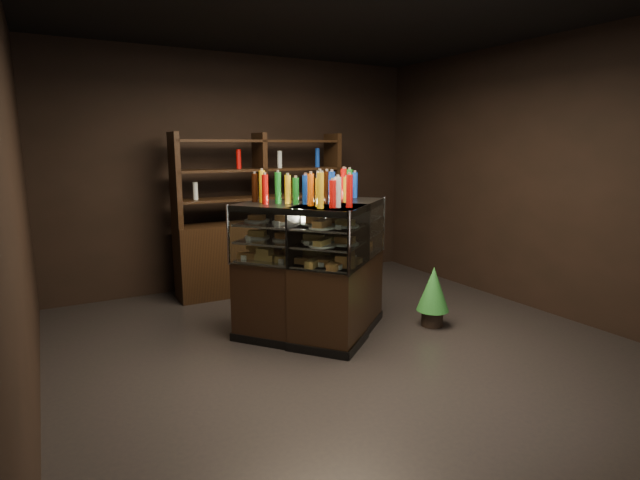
# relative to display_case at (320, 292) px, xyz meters

# --- Properties ---
(ground) EXTENTS (5.00, 5.00, 0.00)m
(ground) POSITION_rel_display_case_xyz_m (0.09, -0.26, -0.45)
(ground) COLOR black
(ground) RESTS_ON ground
(room_shell) EXTENTS (5.02, 5.02, 3.01)m
(room_shell) POSITION_rel_display_case_xyz_m (0.09, -0.26, 1.49)
(room_shell) COLOR black
(room_shell) RESTS_ON ground
(display_case) EXTENTS (1.68, 1.32, 1.32)m
(display_case) POSITION_rel_display_case_xyz_m (0.00, 0.00, 0.00)
(display_case) COLOR black
(display_case) RESTS_ON ground
(food_display) EXTENTS (1.33, 0.97, 0.41)m
(food_display) POSITION_rel_display_case_xyz_m (-0.00, -0.00, 0.55)
(food_display) COLOR #C68447
(food_display) RESTS_ON display_case
(bottles_top) EXTENTS (1.16, 0.83, 0.30)m
(bottles_top) POSITION_rel_display_case_xyz_m (0.00, 0.00, 1.01)
(bottles_top) COLOR #B20C0A
(bottles_top) RESTS_ON display_case
(potted_conifer) EXTENTS (0.33, 0.33, 0.71)m
(potted_conifer) POSITION_rel_display_case_xyz_m (1.17, -0.31, -0.04)
(potted_conifer) COLOR black
(potted_conifer) RESTS_ON ground
(back_shelving) EXTENTS (2.16, 0.43, 2.00)m
(back_shelving) POSITION_rel_display_case_xyz_m (0.14, 1.79, 0.17)
(back_shelving) COLOR black
(back_shelving) RESTS_ON ground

